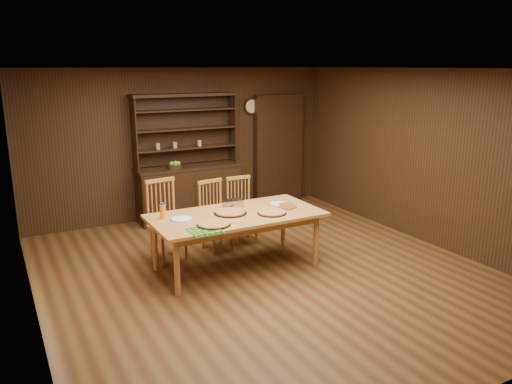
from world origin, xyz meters
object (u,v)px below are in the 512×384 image
chair_center (214,213)px  chair_left (165,217)px  china_hutch (189,185)px  juice_bottle (163,211)px  chair_right (241,207)px  dining_table (236,219)px

chair_center → chair_left: bearing=173.5°
china_hutch → juice_bottle: bearing=-118.4°
chair_left → chair_right: size_ratio=1.13×
chair_right → chair_center: bearing=-164.8°
chair_center → china_hutch: bearing=73.0°
china_hutch → chair_center: bearing=-97.6°
chair_center → chair_right: size_ratio=1.02×
juice_bottle → dining_table: bearing=-15.8°
juice_bottle → chair_left: bearing=69.9°
china_hutch → chair_right: size_ratio=2.18×
dining_table → chair_right: 1.08m
dining_table → chair_left: 1.07m
chair_left → chair_center: bearing=-6.5°
chair_left → china_hutch: bearing=49.9°
chair_left → chair_right: 1.26m
chair_left → juice_bottle: bearing=-119.4°
china_hutch → dining_table: (-0.25, -2.41, 0.09)m
chair_center → chair_right: chair_center is taller
china_hutch → chair_center: 1.60m
chair_left → chair_center: size_ratio=1.10×
china_hutch → juice_bottle: china_hutch is taller
china_hutch → chair_right: bearing=-79.2°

